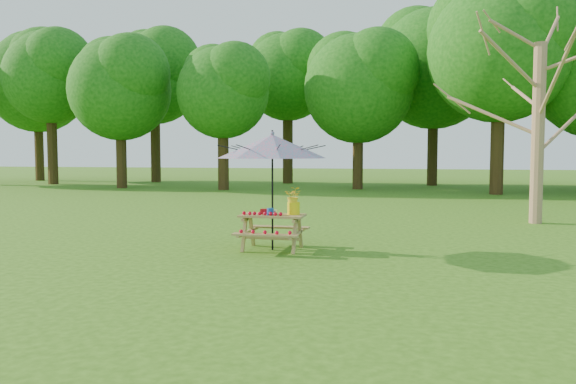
# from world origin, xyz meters

# --- Properties ---
(ground) EXTENTS (120.00, 120.00, 0.00)m
(ground) POSITION_xyz_m (0.00, 0.00, 0.00)
(ground) COLOR #326012
(ground) RESTS_ON ground
(treeline) EXTENTS (60.00, 12.00, 16.00)m
(treeline) POSITION_xyz_m (0.00, 22.00, 8.00)
(treeline) COLOR #10510E
(treeline) RESTS_ON ground
(picnic_table) EXTENTS (1.20, 1.32, 0.67)m
(picnic_table) POSITION_xyz_m (0.56, 4.95, 0.33)
(picnic_table) COLOR olive
(picnic_table) RESTS_ON ground
(patio_umbrella) EXTENTS (2.67, 2.67, 2.25)m
(patio_umbrella) POSITION_xyz_m (0.56, 4.95, 1.95)
(patio_umbrella) COLOR black
(patio_umbrella) RESTS_ON ground
(produce_bins) EXTENTS (0.29, 0.38, 0.13)m
(produce_bins) POSITION_xyz_m (0.49, 4.96, 0.72)
(produce_bins) COLOR #AA0D14
(produce_bins) RESTS_ON picnic_table
(tomatoes_row) EXTENTS (0.77, 0.13, 0.07)m
(tomatoes_row) POSITION_xyz_m (0.41, 4.77, 0.71)
(tomatoes_row) COLOR red
(tomatoes_row) RESTS_ON picnic_table
(flower_bucket) EXTENTS (0.32, 0.28, 0.53)m
(flower_bucket) POSITION_xyz_m (0.94, 5.05, 0.95)
(flower_bucket) COLOR yellow
(flower_bucket) RESTS_ON picnic_table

